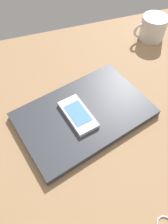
% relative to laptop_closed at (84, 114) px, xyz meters
% --- Properties ---
extents(desk_surface, '(1.20, 0.80, 0.03)m').
position_rel_laptop_closed_xyz_m(desk_surface, '(-0.04, -0.01, -0.02)').
color(desk_surface, '#9E7751').
rests_on(desk_surface, ground).
extents(laptop_closed, '(0.39, 0.30, 0.02)m').
position_rel_laptop_closed_xyz_m(laptop_closed, '(0.00, 0.00, 0.00)').
color(laptop_closed, '#33353D').
rests_on(laptop_closed, desk_surface).
extents(cell_phone_on_laptop, '(0.08, 0.13, 0.01)m').
position_rel_laptop_closed_xyz_m(cell_phone_on_laptop, '(0.02, 0.01, 0.02)').
color(cell_phone_on_laptop, silver).
rests_on(cell_phone_on_laptop, laptop_closed).
extents(coffee_mug, '(0.12, 0.09, 0.08)m').
position_rel_laptop_closed_xyz_m(coffee_mug, '(-0.33, -0.25, 0.03)').
color(coffee_mug, silver).
rests_on(coffee_mug, desk_surface).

